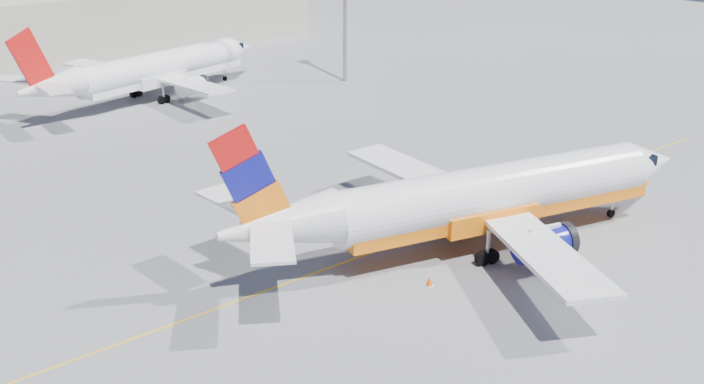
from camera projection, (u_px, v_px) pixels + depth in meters
ground at (435, 258)px, 47.89m from camera, size 240.00×240.00×0.00m
taxi_line at (402, 241)px, 50.05m from camera, size 70.00×0.15×0.01m
terminal_main at (63, 25)px, 103.59m from camera, size 70.00×14.00×8.00m
main_jet at (481, 197)px, 48.23m from camera, size 32.97×25.23×9.95m
second_jet at (154, 70)px, 82.59m from camera, size 31.07×23.74×9.38m
gse_tug at (585, 166)px, 60.94m from camera, size 2.85×2.14×1.84m
traffic_cone at (429, 281)px, 44.39m from camera, size 0.44×0.44×0.61m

